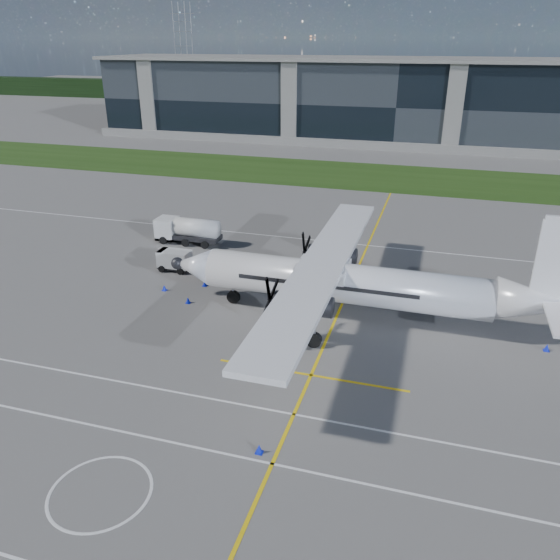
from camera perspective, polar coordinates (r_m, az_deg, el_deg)
ground at (r=76.68m, az=9.31°, el=9.30°), size 400.00×400.00×0.00m
grass_strip at (r=84.40m, az=10.10°, el=10.60°), size 400.00×18.00×0.04m
terminal_building at (r=114.66m, az=12.55°, el=17.68°), size 120.00×20.00×15.00m
tree_line at (r=174.68m, az=14.27°, el=18.04°), size 400.00×6.00×6.00m
pylon_west at (r=204.29m, az=-10.01°, el=22.53°), size 9.00×4.60×30.00m
yellow_taxiway_centerline at (r=48.08m, az=7.78°, el=0.42°), size 0.20×70.00×0.01m
white_lane_line at (r=28.93m, az=-6.77°, el=-17.38°), size 90.00×0.15×0.01m
turboprop_aircraft at (r=38.86m, az=8.41°, el=1.80°), size 29.20×30.28×9.09m
fuel_tanker_truck at (r=55.97m, az=-10.04°, el=5.13°), size 6.97×2.26×2.61m
baggage_tug at (r=49.47m, az=-10.95°, el=2.01°), size 3.00×1.80×1.80m
ground_crew_person at (r=47.60m, az=-7.86°, el=1.54°), size 0.65×0.89×2.10m
safety_cone_tail at (r=40.53m, az=26.11°, el=-6.35°), size 0.36×0.36×0.50m
safety_cone_nose_port at (r=43.33m, az=-9.59°, el=-2.09°), size 0.36×0.36×0.50m
safety_cone_fwd at (r=45.83m, az=-12.00°, el=-0.79°), size 0.36×0.36×0.50m
safety_cone_portwing at (r=28.56m, az=-2.19°, el=-17.20°), size 0.36×0.36×0.50m
safety_cone_nose_stbd at (r=46.07m, az=-7.88°, el=-0.33°), size 0.36×0.36×0.50m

